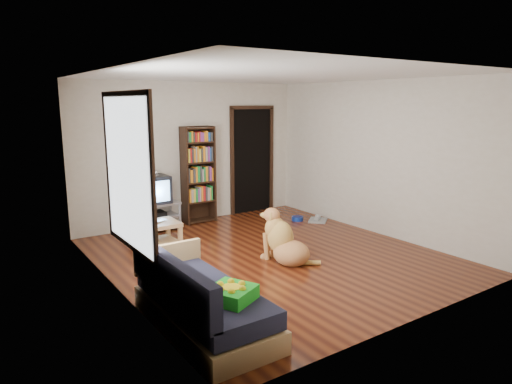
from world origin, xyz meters
TOP-DOWN VIEW (x-y plane):
  - ground at (0.00, 0.00)m, footprint 5.00×5.00m
  - ceiling at (0.00, 0.00)m, footprint 5.00×5.00m
  - wall_back at (0.00, 2.50)m, footprint 4.50×0.00m
  - wall_front at (0.00, -2.50)m, footprint 4.50×0.00m
  - wall_left at (-2.25, 0.00)m, footprint 0.00×5.00m
  - wall_right at (2.25, 0.00)m, footprint 0.00×5.00m
  - green_cushion at (-1.75, -1.80)m, footprint 0.52×0.52m
  - laptop at (-1.16, 1.29)m, footprint 0.35×0.30m
  - dog_bowl at (1.64, 1.34)m, footprint 0.22×0.22m
  - grey_rag at (1.94, 1.09)m, footprint 0.51×0.50m
  - window at (-2.23, -0.50)m, footprint 0.03×1.46m
  - doorway at (1.35, 2.48)m, footprint 1.03×0.05m
  - tv_stand at (-0.90, 2.25)m, footprint 0.90×0.45m
  - crt_tv at (-0.90, 2.27)m, footprint 0.55×0.52m
  - bookshelf at (0.05, 2.34)m, footprint 0.60×0.30m
  - sofa at (-1.87, -1.38)m, footprint 0.80×1.80m
  - coffee_table at (-1.16, 1.32)m, footprint 0.55×0.55m
  - dog at (0.01, -0.32)m, footprint 0.63×0.88m

SIDE VIEW (x-z plane):
  - ground at x=0.00m, z-range 0.00..0.00m
  - grey_rag at x=1.94m, z-range 0.00..0.03m
  - dog_bowl at x=1.64m, z-range 0.00..0.08m
  - sofa at x=-1.87m, z-range -0.14..0.66m
  - tv_stand at x=-0.90m, z-range 0.02..0.52m
  - coffee_table at x=-1.16m, z-range 0.08..0.48m
  - dog at x=0.01m, z-range -0.11..0.68m
  - laptop at x=-1.16m, z-range 0.40..0.42m
  - green_cushion at x=-1.75m, z-range 0.42..0.55m
  - crt_tv at x=-0.90m, z-range 0.45..1.03m
  - bookshelf at x=0.05m, z-range 0.10..1.90m
  - doorway at x=1.35m, z-range 0.03..2.21m
  - wall_back at x=0.00m, z-range -0.95..3.55m
  - wall_front at x=0.00m, z-range -0.95..3.55m
  - wall_left at x=-2.25m, z-range -1.20..3.80m
  - wall_right at x=2.25m, z-range -1.20..3.80m
  - window at x=-2.23m, z-range 0.65..2.35m
  - ceiling at x=0.00m, z-range 2.60..2.60m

